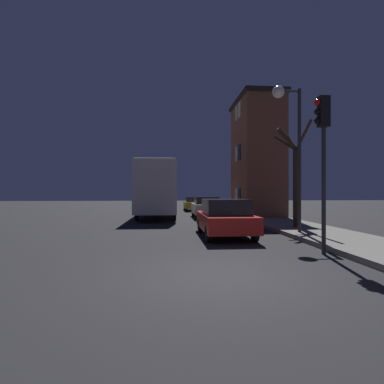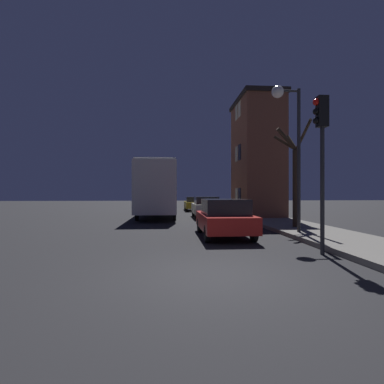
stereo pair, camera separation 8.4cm
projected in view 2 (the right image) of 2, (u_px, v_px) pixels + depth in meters
The scene contains 9 objects.
ground_plane at pixel (214, 276), 6.43m from camera, with size 120.00×120.00×0.00m, color black.
brick_building at pixel (257, 157), 21.71m from camera, with size 2.96×5.31×8.45m.
streetlamp at pixel (288, 124), 12.37m from camera, with size 1.22×0.50×6.04m.
traffic_light at pixel (321, 141), 8.69m from camera, with size 0.43×0.24×4.61m.
bare_tree at pixel (295, 178), 14.18m from camera, with size 1.19×2.16×4.84m.
bus at pixel (158, 186), 22.84m from camera, with size 2.61×11.13×3.88m.
car_near_lane at pixel (224, 217), 12.16m from camera, with size 1.90×4.25×1.53m.
car_mid_lane at pixel (206, 207), 21.20m from camera, with size 1.77×3.91×1.51m.
car_far_lane at pixel (194, 203), 29.77m from camera, with size 1.78×4.47×1.37m.
Camera 2 is at (-0.96, -6.38, 1.80)m, focal length 28.00 mm.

